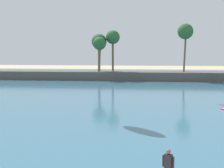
{
  "coord_description": "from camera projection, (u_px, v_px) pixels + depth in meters",
  "views": [
    {
      "loc": [
        3.64,
        -4.43,
        5.83
      ],
      "look_at": [
        1.36,
        14.64,
        3.88
      ],
      "focal_mm": 51.1,
      "sensor_mm": 36.0,
      "label": 1
    }
  ],
  "objects": [
    {
      "name": "palm_headland",
      "position": [
        160.0,
        65.0,
        64.53
      ],
      "size": [
        108.82,
        6.79,
        13.33
      ],
      "color": "#514C47",
      "rests_on": "ground"
    },
    {
      "name": "person_at_waterline",
      "position": [
        168.0,
        166.0,
        13.75
      ],
      "size": [
        0.51,
        0.33,
        1.67
      ],
      "color": "#23232D",
      "rests_on": "ground"
    },
    {
      "name": "sea",
      "position": [
        130.0,
        83.0,
        60.01
      ],
      "size": [
        220.0,
        90.93,
        0.06
      ],
      "primitive_type": "cube",
      "color": "#386B84",
      "rests_on": "ground"
    }
  ]
}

